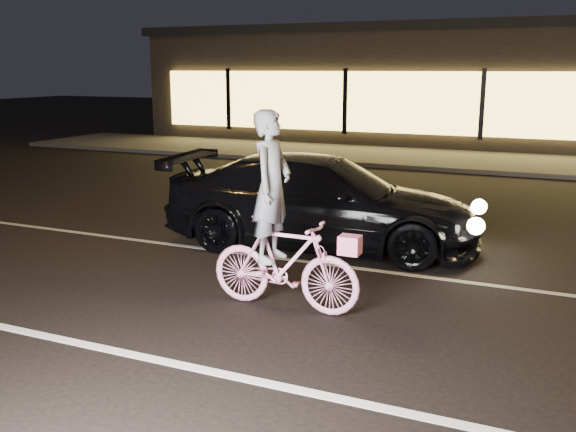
% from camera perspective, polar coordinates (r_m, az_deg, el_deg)
% --- Properties ---
extents(ground, '(90.00, 90.00, 0.00)m').
position_cam_1_polar(ground, '(7.18, 0.71, -9.05)').
color(ground, black).
rests_on(ground, ground).
extents(lane_stripe_near, '(60.00, 0.12, 0.01)m').
position_cam_1_polar(lane_stripe_near, '(5.95, -5.13, -13.95)').
color(lane_stripe_near, silver).
rests_on(lane_stripe_near, ground).
extents(lane_stripe_far, '(60.00, 0.10, 0.01)m').
position_cam_1_polar(lane_stripe_far, '(8.95, 5.75, -4.58)').
color(lane_stripe_far, gray).
rests_on(lane_stripe_far, ground).
extents(sidewalk, '(30.00, 4.00, 0.12)m').
position_cam_1_polar(sidewalk, '(19.48, 15.91, 4.72)').
color(sidewalk, '#383533').
rests_on(sidewalk, ground).
extents(storefront, '(25.40, 8.42, 4.20)m').
position_cam_1_polar(storefront, '(25.23, 18.18, 11.12)').
color(storefront, black).
rests_on(storefront, ground).
extents(cyclist, '(1.80, 0.62, 2.26)m').
position_cam_1_polar(cyclist, '(7.22, -0.63, -2.19)').
color(cyclist, '#FF429D').
rests_on(cyclist, ground).
extents(sedan, '(4.99, 2.43, 1.40)m').
position_cam_1_polar(sedan, '(9.85, 3.01, 1.28)').
color(sedan, black).
rests_on(sedan, ground).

